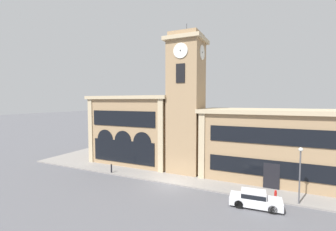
# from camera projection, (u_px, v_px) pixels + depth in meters

# --- Properties ---
(ground_plane) EXTENTS (300.00, 300.00, 0.00)m
(ground_plane) POSITION_uv_depth(u_px,v_px,m) (170.00, 185.00, 24.05)
(ground_plane) COLOR #56565B
(sidewalk_kerb) EXTENTS (42.98, 12.65, 0.15)m
(sidewalk_kerb) POSITION_uv_depth(u_px,v_px,m) (189.00, 168.00, 29.78)
(sidewalk_kerb) COLOR gray
(sidewalk_kerb) RESTS_ON ground_plane
(clock_tower) EXTENTS (4.60, 4.60, 18.41)m
(clock_tower) POSITION_uv_depth(u_px,v_px,m) (186.00, 104.00, 28.02)
(clock_tower) COLOR #9E7F5B
(clock_tower) RESTS_ON ground_plane
(town_hall_left_wing) EXTENTS (12.68, 8.31, 9.68)m
(town_hall_left_wing) POSITION_uv_depth(u_px,v_px,m) (138.00, 129.00, 33.36)
(town_hall_left_wing) COLOR #9E7F5B
(town_hall_left_wing) RESTS_ON ground_plane
(town_hall_right_wing) EXTENTS (15.94, 8.31, 8.03)m
(town_hall_right_wing) POSITION_uv_depth(u_px,v_px,m) (272.00, 144.00, 25.85)
(town_hall_right_wing) COLOR #9E7F5B
(town_hall_right_wing) RESTS_ON ground_plane
(parked_car_near) EXTENTS (4.25, 1.94, 1.34)m
(parked_car_near) POSITION_uv_depth(u_px,v_px,m) (255.00, 199.00, 18.96)
(parked_car_near) COLOR silver
(parked_car_near) RESTS_ON ground_plane
(street_lamp) EXTENTS (0.36, 0.36, 4.88)m
(street_lamp) POSITION_uv_depth(u_px,v_px,m) (300.00, 166.00, 19.10)
(street_lamp) COLOR #4C4C51
(street_lamp) RESTS_ON sidewalk_kerb
(bollard) EXTENTS (0.18, 0.18, 1.06)m
(bollard) POSITION_uv_depth(u_px,v_px,m) (111.00, 168.00, 27.66)
(bollard) COLOR black
(bollard) RESTS_ON sidewalk_kerb
(fire_hydrant) EXTENTS (0.22, 0.22, 0.87)m
(fire_hydrant) POSITION_uv_depth(u_px,v_px,m) (276.00, 195.00, 20.04)
(fire_hydrant) COLOR red
(fire_hydrant) RESTS_ON sidewalk_kerb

